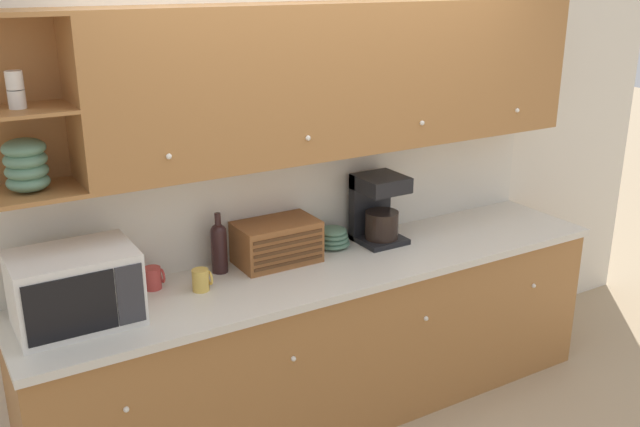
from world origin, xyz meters
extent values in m
plane|color=tan|center=(0.00, 0.00, 0.00)|extent=(24.00, 24.00, 0.00)
cube|color=silver|center=(0.00, 0.03, 1.30)|extent=(5.65, 0.06, 2.60)
cube|color=#A36B38|center=(0.00, -0.32, 0.44)|extent=(3.25, 0.65, 0.87)
cube|color=silver|center=(0.00, -0.34, 0.89)|extent=(3.27, 0.68, 0.04)
sphere|color=white|center=(-1.22, -0.66, 0.63)|extent=(0.03, 0.03, 0.03)
sphere|color=white|center=(-0.41, -0.66, 0.63)|extent=(0.03, 0.03, 0.03)
sphere|color=white|center=(0.41, -0.66, 0.63)|extent=(0.03, 0.03, 0.03)
sphere|color=white|center=(1.22, -0.66, 0.63)|extent=(0.03, 0.03, 0.03)
cube|color=silver|center=(0.00, -0.01, 1.20)|extent=(3.25, 0.01, 0.57)
cube|color=#A36B38|center=(0.21, -0.17, 1.86)|extent=(2.83, 0.35, 0.76)
cube|color=#A36B38|center=(-1.41, -0.01, 1.86)|extent=(0.42, 0.02, 0.76)
cube|color=#A36B38|center=(-1.41, -0.17, 1.49)|extent=(0.42, 0.35, 0.02)
cube|color=#A36B38|center=(-1.41, -0.17, 1.85)|extent=(0.42, 0.35, 0.02)
cube|color=#A36B38|center=(-1.41, -0.17, 2.24)|extent=(0.42, 0.35, 0.02)
sphere|color=white|center=(-0.85, -0.35, 1.62)|extent=(0.03, 0.03, 0.03)
sphere|color=white|center=(-0.14, -0.35, 1.62)|extent=(0.03, 0.03, 0.03)
sphere|color=white|center=(0.56, -0.35, 1.62)|extent=(0.03, 0.03, 0.03)
sphere|color=white|center=(1.27, -0.35, 1.62)|extent=(0.03, 0.03, 0.03)
ellipsoid|color=slate|center=(-1.41, -0.17, 1.54)|extent=(0.18, 0.18, 0.08)
ellipsoid|color=slate|center=(-1.41, -0.17, 1.59)|extent=(0.18, 0.18, 0.08)
ellipsoid|color=slate|center=(-1.41, -0.17, 1.64)|extent=(0.18, 0.18, 0.08)
ellipsoid|color=slate|center=(-1.41, -0.17, 1.69)|extent=(0.18, 0.18, 0.08)
cylinder|color=silver|center=(-1.41, -0.17, 1.89)|extent=(0.07, 0.07, 0.08)
cylinder|color=silver|center=(-1.41, -0.17, 1.97)|extent=(0.07, 0.07, 0.08)
cube|color=silver|center=(-1.30, -0.32, 1.08)|extent=(0.53, 0.37, 0.34)
cube|color=black|center=(-1.36, -0.51, 1.08)|extent=(0.37, 0.01, 0.27)
cube|color=#2D2D33|center=(-1.11, -0.51, 1.08)|extent=(0.12, 0.01, 0.27)
cylinder|color=#B73D38|center=(-0.90, -0.14, 0.97)|extent=(0.09, 0.09, 0.11)
torus|color=#B73D38|center=(-0.86, -0.14, 0.97)|extent=(0.01, 0.07, 0.07)
cylinder|color=gold|center=(-0.71, -0.28, 0.97)|extent=(0.08, 0.08, 0.11)
torus|color=gold|center=(-0.66, -0.28, 0.97)|extent=(0.01, 0.07, 0.07)
cylinder|color=black|center=(-0.54, -0.12, 1.02)|extent=(0.08, 0.08, 0.22)
sphere|color=black|center=(-0.54, -0.12, 1.13)|extent=(0.08, 0.08, 0.08)
cylinder|color=black|center=(-0.54, -0.12, 1.19)|extent=(0.03, 0.03, 0.08)
cube|color=brown|center=(-0.22, -0.15, 1.02)|extent=(0.44, 0.26, 0.23)
cube|color=#4B2C16|center=(-0.22, -0.29, 0.95)|extent=(0.40, 0.01, 0.02)
cube|color=#4B2C16|center=(-0.22, -0.29, 0.99)|extent=(0.40, 0.01, 0.02)
cube|color=#4B2C16|center=(-0.22, -0.29, 1.02)|extent=(0.40, 0.01, 0.02)
cube|color=#4B2C16|center=(-0.22, -0.29, 1.06)|extent=(0.40, 0.01, 0.02)
cube|color=#4B2C16|center=(-0.22, -0.29, 1.10)|extent=(0.40, 0.01, 0.02)
ellipsoid|color=slate|center=(0.15, -0.12, 0.93)|extent=(0.19, 0.19, 0.04)
ellipsoid|color=slate|center=(0.15, -0.12, 0.96)|extent=(0.18, 0.18, 0.04)
ellipsoid|color=slate|center=(0.15, -0.12, 0.98)|extent=(0.17, 0.17, 0.05)
ellipsoid|color=slate|center=(0.15, -0.12, 1.01)|extent=(0.16, 0.16, 0.04)
cube|color=black|center=(0.42, -0.19, 0.93)|extent=(0.26, 0.26, 0.03)
cylinder|color=black|center=(0.42, -0.21, 1.02)|extent=(0.19, 0.19, 0.16)
cube|color=black|center=(0.42, -0.09, 1.11)|extent=(0.26, 0.06, 0.39)
cube|color=black|center=(0.42, -0.19, 1.26)|extent=(0.26, 0.26, 0.09)
camera|label=1|loc=(-1.85, -3.30, 2.39)|focal=40.00mm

